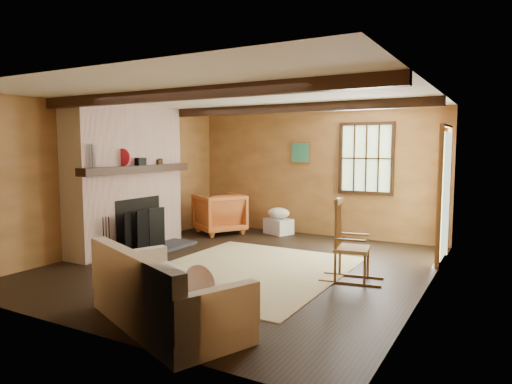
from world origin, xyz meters
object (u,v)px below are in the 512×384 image
Objects in this scene: sofa at (163,298)px; laundry_basket at (279,226)px; armchair at (219,213)px; fireplace at (127,184)px; rocking_chair at (349,246)px.

laundry_basket is (-1.11, 4.71, -0.12)m from sofa.
fireplace is at bearing 15.47° from armchair.
armchair is (-1.05, -0.52, 0.25)m from laundry_basket.
laundry_basket is (-2.20, 2.39, -0.30)m from rocking_chair.
fireplace is 3.84m from rocking_chair.
rocking_chair is 1.22× the size of armchair.
laundry_basket is at bearing 56.93° from fireplace.
laundry_basket is 1.20m from armchair.
rocking_chair is at bearing 91.17° from armchair.
rocking_chair reaches higher than sofa.
armchair is (-3.25, 1.87, -0.05)m from rocking_chair.
laundry_basket is at bearing 32.84° from rocking_chair.
armchair is at bearing -153.74° from laundry_basket.
rocking_chair is 2.57m from sofa.
armchair is (0.54, 1.92, -0.71)m from fireplace.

